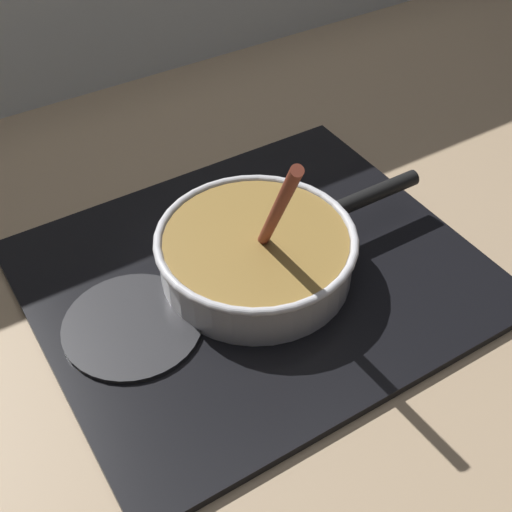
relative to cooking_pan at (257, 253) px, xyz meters
name	(u,v)px	position (x,y,z in m)	size (l,w,h in m)	color
ground	(375,394)	(0.03, -0.21, -0.07)	(2.40, 1.60, 0.04)	#9E8466
hob_plate	(256,276)	(0.00, 0.00, -0.04)	(0.56, 0.48, 0.01)	black
burner_ring	(256,271)	(0.00, 0.00, -0.03)	(0.17, 0.17, 0.01)	#592D0C
spare_burner	(132,325)	(-0.18, 0.00, -0.03)	(0.17, 0.17, 0.01)	#262628
cooking_pan	(257,253)	(0.00, 0.00, 0.00)	(0.39, 0.26, 0.25)	silver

